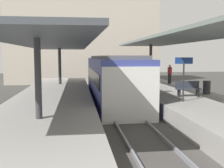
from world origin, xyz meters
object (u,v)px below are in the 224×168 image
object	(u,v)px
commuter_train	(112,78)
platform_sign	(184,69)
platform_bench	(188,88)
passenger_near_bench	(154,79)
litter_bin	(207,87)
passenger_mid_platform	(170,74)

from	to	relation	value
commuter_train	platform_sign	world-z (taller)	commuter_train
commuter_train	platform_bench	distance (m)	5.72
platform_sign	passenger_near_bench	xyz separation A→B (m)	(-0.63, 3.12, -0.72)
litter_bin	passenger_mid_platform	distance (m)	6.47
commuter_train	litter_bin	world-z (taller)	commuter_train
platform_sign	passenger_mid_platform	bearing A→B (deg)	75.03
litter_bin	passenger_near_bench	bearing A→B (deg)	167.81
commuter_train	platform_sign	size ratio (longest dim) A/B	6.32
platform_sign	passenger_near_bench	bearing A→B (deg)	101.36
commuter_train	passenger_mid_platform	size ratio (longest dim) A/B	8.84
commuter_train	passenger_near_bench	world-z (taller)	commuter_train
passenger_mid_platform	litter_bin	bearing A→B (deg)	-89.34
passenger_near_bench	platform_sign	bearing A→B (deg)	-78.64
passenger_mid_platform	passenger_near_bench	bearing A→B (deg)	-117.46
platform_bench	passenger_mid_platform	xyz separation A→B (m)	(1.41, 7.19, 0.35)
passenger_near_bench	passenger_mid_platform	distance (m)	6.53
litter_bin	passenger_mid_platform	size ratio (longest dim) A/B	0.51
passenger_near_bench	commuter_train	bearing A→B (deg)	128.19
litter_bin	passenger_mid_platform	xyz separation A→B (m)	(-0.07, 6.46, 0.42)
commuter_train	litter_bin	xyz separation A→B (m)	(5.32, -3.50, -0.33)
litter_bin	platform_bench	bearing A→B (deg)	-153.74
commuter_train	passenger_mid_platform	bearing A→B (deg)	29.39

